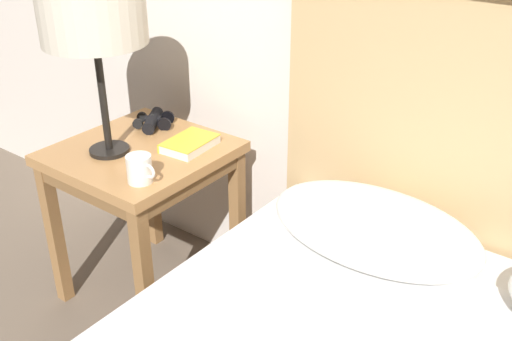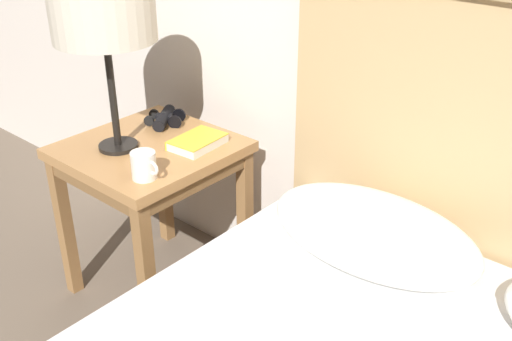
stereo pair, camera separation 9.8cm
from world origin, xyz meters
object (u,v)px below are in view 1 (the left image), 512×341
Objects in this scene: nightstand at (143,171)px; book_on_nightstand at (189,143)px; table_lamp at (93,19)px; coffee_mug at (140,169)px; binoculars_pair at (153,120)px.

nightstand is 0.19m from book_on_nightstand.
nightstand is at bearing -141.66° from book_on_nightstand.
table_lamp is (-0.06, -0.08, 0.52)m from nightstand.
book_on_nightstand is 0.27m from coffee_mug.
binoculars_pair is (-0.23, 0.06, 0.01)m from book_on_nightstand.
book_on_nightstand is at bearing 38.34° from nightstand.
binoculars_pair is at bearing 121.82° from nightstand.
book_on_nightstand is at bearing 99.93° from coffee_mug.
binoculars_pair reaches higher than book_on_nightstand.
binoculars_pair is at bearing 99.08° from table_lamp.
table_lamp is at bearing 160.99° from coffee_mug.
book_on_nightstand is 1.22× the size of binoculars_pair.
book_on_nightstand is 0.23m from binoculars_pair.
coffee_mug is at bearing -19.01° from table_lamp.
binoculars_pair is at bearing 130.47° from coffee_mug.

